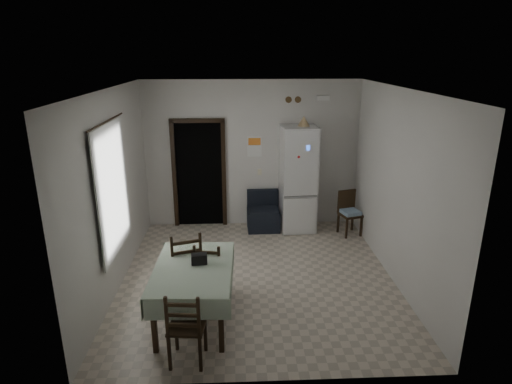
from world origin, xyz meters
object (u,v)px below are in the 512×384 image
object	(u,v)px
dining_table	(194,294)
dining_chair_near_head	(187,325)
fridge	(298,179)
navy_seat	(263,211)
dining_chair_far_left	(185,264)
corner_chair	(350,214)
dining_chair_far_right	(210,271)

from	to	relation	value
dining_table	dining_chair_near_head	bearing A→B (deg)	-88.83
dining_table	dining_chair_near_head	world-z (taller)	dining_chair_near_head
dining_chair_near_head	fridge	bearing A→B (deg)	-109.55
fridge	dining_chair_near_head	xyz separation A→B (m)	(-1.77, -3.80, -0.56)
navy_seat	dining_chair_far_left	world-z (taller)	dining_chair_far_left
fridge	navy_seat	world-z (taller)	fridge
dining_chair_near_head	dining_chair_far_left	bearing A→B (deg)	-77.29
dining_chair_far_left	dining_chair_near_head	xyz separation A→B (m)	(0.17, -1.35, -0.06)
fridge	corner_chair	world-z (taller)	fridge
dining_chair_far_left	dining_chair_far_right	bearing A→B (deg)	151.03
navy_seat	dining_chair_far_left	bearing A→B (deg)	-118.83
fridge	corner_chair	xyz separation A→B (m)	(0.98, -0.34, -0.60)
corner_chair	dining_chair_far_right	xyz separation A→B (m)	(-2.57, -2.19, 0.03)
corner_chair	dining_table	xyz separation A→B (m)	(-2.74, -2.68, -0.04)
fridge	dining_table	distance (m)	3.55
fridge	dining_chair_far_left	xyz separation A→B (m)	(-1.94, -2.45, -0.51)
navy_seat	dining_table	bearing A→B (deg)	-111.35
dining_chair_far_right	dining_chair_near_head	size ratio (longest dim) A/B	0.97
fridge	navy_seat	xyz separation A→B (m)	(-0.68, 0.00, -0.65)
fridge	dining_chair_far_left	distance (m)	3.17
corner_chair	dining_chair_far_left	size ratio (longest dim) A/B	0.81
navy_seat	dining_table	distance (m)	3.20
dining_chair_far_left	dining_chair_far_right	distance (m)	0.37
fridge	dining_table	bearing A→B (deg)	-123.08
navy_seat	dining_table	xyz separation A→B (m)	(-1.09, -3.01, 0.01)
navy_seat	dining_chair_near_head	distance (m)	3.96
fridge	corner_chair	distance (m)	1.20
fridge	dining_chair_near_head	distance (m)	4.23
navy_seat	dining_chair_far_left	distance (m)	2.77
dining_chair_far_left	dining_chair_near_head	bearing A→B (deg)	79.30
dining_chair_far_right	fridge	bearing A→B (deg)	-113.23
navy_seat	dining_chair_near_head	bearing A→B (deg)	-107.58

